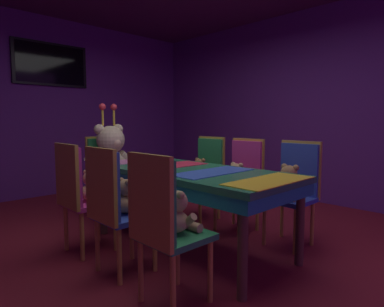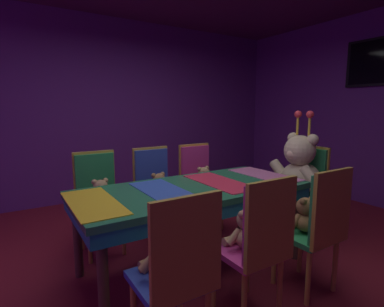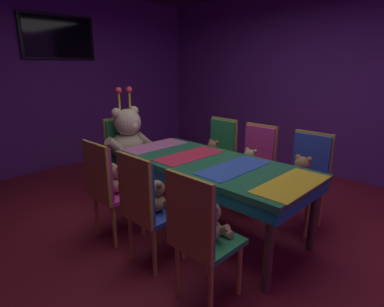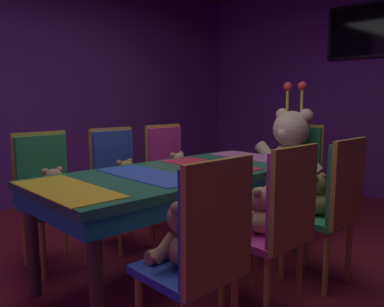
# 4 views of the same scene
# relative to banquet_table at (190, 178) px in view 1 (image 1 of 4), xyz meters

# --- Properties ---
(ground_plane) EXTENTS (7.90, 7.90, 0.00)m
(ground_plane) POSITION_rel_banquet_table_xyz_m (0.00, 0.00, -0.65)
(ground_plane) COLOR maroon
(wall_back) EXTENTS (5.20, 0.12, 2.80)m
(wall_back) POSITION_rel_banquet_table_xyz_m (0.00, 3.20, 0.75)
(wall_back) COLOR #59267F
(wall_back) RESTS_ON ground_plane
(wall_right) EXTENTS (0.12, 6.40, 2.80)m
(wall_right) POSITION_rel_banquet_table_xyz_m (2.60, 0.00, 0.75)
(wall_right) COLOR #59267F
(wall_right) RESTS_ON ground_plane
(banquet_table) EXTENTS (0.90, 2.02, 0.75)m
(banquet_table) POSITION_rel_banquet_table_xyz_m (0.00, 0.00, 0.00)
(banquet_table) COLOR #26724C
(banquet_table) RESTS_ON ground_plane
(chair_left_0) EXTENTS (0.42, 0.41, 0.98)m
(chair_left_0) POSITION_rel_banquet_table_xyz_m (-0.83, -0.61, -0.06)
(chair_left_0) COLOR #268C4C
(chair_left_0) RESTS_ON ground_plane
(teddy_left_0) EXTENTS (0.23, 0.30, 0.28)m
(teddy_left_0) POSITION_rel_banquet_table_xyz_m (-0.69, -0.61, -0.07)
(teddy_left_0) COLOR tan
(teddy_left_0) RESTS_ON chair_left_0
(chair_left_1) EXTENTS (0.42, 0.41, 0.98)m
(chair_left_1) POSITION_rel_banquet_table_xyz_m (-0.82, -0.00, -0.06)
(chair_left_1) COLOR #2D47B2
(chair_left_1) RESTS_ON ground_plane
(teddy_left_1) EXTENTS (0.23, 0.29, 0.28)m
(teddy_left_1) POSITION_rel_banquet_table_xyz_m (-0.67, -0.00, -0.07)
(teddy_left_1) COLOR #9E7247
(teddy_left_1) RESTS_ON chair_left_1
(chair_left_2) EXTENTS (0.42, 0.41, 0.98)m
(chair_left_2) POSITION_rel_banquet_table_xyz_m (-0.82, 0.58, -0.06)
(chair_left_2) COLOR #CC338C
(chair_left_2) RESTS_ON ground_plane
(teddy_left_2) EXTENTS (0.23, 0.30, 0.28)m
(teddy_left_2) POSITION_rel_banquet_table_xyz_m (-0.68, 0.58, -0.07)
(teddy_left_2) COLOR tan
(teddy_left_2) RESTS_ON chair_left_2
(chair_right_0) EXTENTS (0.42, 0.41, 0.98)m
(chair_right_0) POSITION_rel_banquet_table_xyz_m (0.83, -0.61, -0.06)
(chair_right_0) COLOR #2D47B2
(chair_right_0) RESTS_ON ground_plane
(teddy_right_0) EXTENTS (0.26, 0.34, 0.32)m
(teddy_right_0) POSITION_rel_banquet_table_xyz_m (0.69, -0.61, -0.06)
(teddy_right_0) COLOR #9E7247
(teddy_right_0) RESTS_ON chair_right_0
(chair_right_1) EXTENTS (0.42, 0.41, 0.98)m
(chair_right_1) POSITION_rel_banquet_table_xyz_m (0.82, -0.00, -0.06)
(chair_right_1) COLOR #CC338C
(chair_right_1) RESTS_ON ground_plane
(teddy_right_1) EXTENTS (0.23, 0.30, 0.28)m
(teddy_right_1) POSITION_rel_banquet_table_xyz_m (0.67, -0.00, -0.07)
(teddy_right_1) COLOR tan
(teddy_right_1) RESTS_ON chair_right_1
(chair_right_2) EXTENTS (0.42, 0.41, 0.98)m
(chair_right_2) POSITION_rel_banquet_table_xyz_m (0.85, 0.57, -0.06)
(chair_right_2) COLOR #268C4C
(chair_right_2) RESTS_ON ground_plane
(teddy_right_2) EXTENTS (0.23, 0.30, 0.28)m
(teddy_right_2) POSITION_rel_banquet_table_xyz_m (0.70, 0.57, -0.07)
(teddy_right_2) COLOR olive
(teddy_right_2) RESTS_ON chair_right_2
(throne_chair) EXTENTS (0.41, 0.42, 0.98)m
(throne_chair) POSITION_rel_banquet_table_xyz_m (0.00, 1.54, -0.06)
(throne_chair) COLOR #268C4C
(throne_chair) RESTS_ON ground_plane
(king_teddy_bear) EXTENTS (0.72, 0.56, 0.93)m
(king_teddy_bear) POSITION_rel_banquet_table_xyz_m (0.00, 1.37, 0.10)
(king_teddy_bear) COLOR beige
(king_teddy_bear) RESTS_ON throne_chair
(wall_tv) EXTENTS (1.13, 0.06, 0.66)m
(wall_tv) POSITION_rel_banquet_table_xyz_m (0.00, 3.11, 1.40)
(wall_tv) COLOR black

